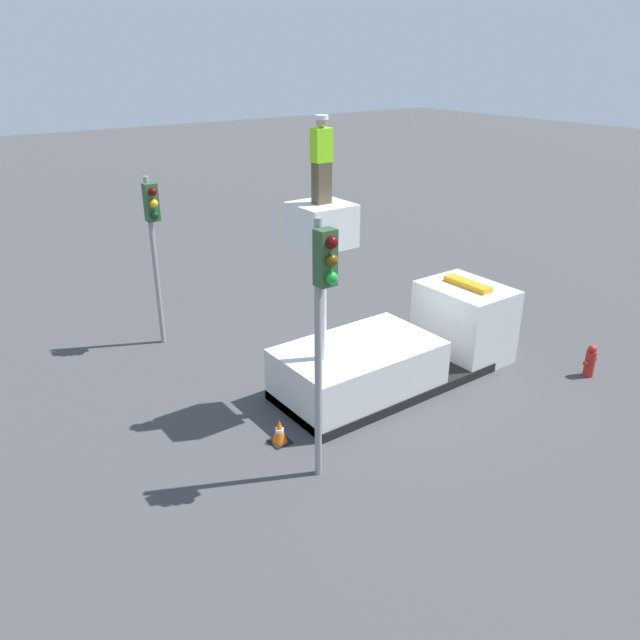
{
  "coord_description": "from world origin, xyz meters",
  "views": [
    {
      "loc": [
        -9.52,
        -10.31,
        7.83
      ],
      "look_at": [
        -2.74,
        -0.98,
        2.83
      ],
      "focal_mm": 35.0,
      "sensor_mm": 36.0,
      "label": 1
    }
  ],
  "objects_px": {
    "traffic_light_across": "(153,229)",
    "fire_hydrant": "(590,361)",
    "traffic_cone_rear": "(280,432)",
    "traffic_light_pole": "(323,305)",
    "bucket_truck": "(399,348)",
    "worker": "(322,160)"
  },
  "relations": [
    {
      "from": "traffic_light_across",
      "to": "fire_hydrant",
      "type": "distance_m",
      "value": 12.04
    },
    {
      "from": "traffic_light_across",
      "to": "traffic_cone_rear",
      "type": "height_order",
      "value": "traffic_light_across"
    },
    {
      "from": "traffic_light_pole",
      "to": "bucket_truck",
      "type": "bearing_deg",
      "value": 28.09
    },
    {
      "from": "traffic_light_pole",
      "to": "traffic_cone_rear",
      "type": "height_order",
      "value": "traffic_light_pole"
    },
    {
      "from": "traffic_light_across",
      "to": "fire_hydrant",
      "type": "xyz_separation_m",
      "value": [
        8.16,
        -8.34,
        -2.97
      ]
    },
    {
      "from": "traffic_light_across",
      "to": "fire_hydrant",
      "type": "bearing_deg",
      "value": -45.61
    },
    {
      "from": "bucket_truck",
      "to": "traffic_light_pole",
      "type": "relative_size",
      "value": 1.25
    },
    {
      "from": "worker",
      "to": "fire_hydrant",
      "type": "relative_size",
      "value": 1.97
    },
    {
      "from": "bucket_truck",
      "to": "worker",
      "type": "distance_m",
      "value": 5.46
    },
    {
      "from": "bucket_truck",
      "to": "fire_hydrant",
      "type": "height_order",
      "value": "bucket_truck"
    },
    {
      "from": "worker",
      "to": "traffic_light_pole",
      "type": "relative_size",
      "value": 0.33
    },
    {
      "from": "worker",
      "to": "fire_hydrant",
      "type": "bearing_deg",
      "value": -22.82
    },
    {
      "from": "traffic_cone_rear",
      "to": "bucket_truck",
      "type": "bearing_deg",
      "value": 8.48
    },
    {
      "from": "bucket_truck",
      "to": "traffic_light_across",
      "type": "xyz_separation_m",
      "value": [
        -3.99,
        5.56,
        2.49
      ]
    },
    {
      "from": "worker",
      "to": "traffic_cone_rear",
      "type": "relative_size",
      "value": 3.12
    },
    {
      "from": "bucket_truck",
      "to": "worker",
      "type": "height_order",
      "value": "worker"
    },
    {
      "from": "traffic_light_across",
      "to": "traffic_cone_rear",
      "type": "xyz_separation_m",
      "value": [
        0.01,
        -6.15,
        -3.14
      ]
    },
    {
      "from": "traffic_light_pole",
      "to": "fire_hydrant",
      "type": "relative_size",
      "value": 5.92
    },
    {
      "from": "traffic_light_pole",
      "to": "fire_hydrant",
      "type": "distance_m",
      "value": 8.77
    },
    {
      "from": "traffic_light_across",
      "to": "bucket_truck",
      "type": "bearing_deg",
      "value": -54.35
    },
    {
      "from": "traffic_light_pole",
      "to": "traffic_light_across",
      "type": "height_order",
      "value": "traffic_light_pole"
    },
    {
      "from": "worker",
      "to": "traffic_cone_rear",
      "type": "distance_m",
      "value": 5.78
    }
  ]
}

